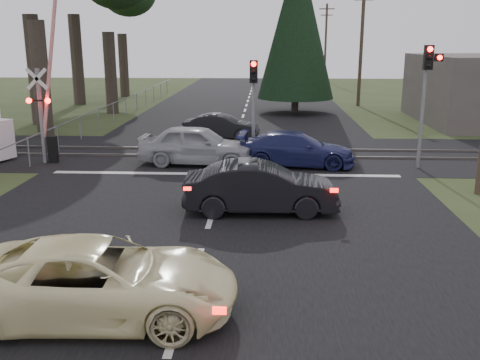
# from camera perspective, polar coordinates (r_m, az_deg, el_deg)

# --- Properties ---
(ground) EXTENTS (120.00, 120.00, 0.00)m
(ground) POSITION_cam_1_polar(r_m,az_deg,el_deg) (12.28, -4.60, -8.76)
(ground) COLOR #2E3B1A
(ground) RESTS_ON ground
(road) EXTENTS (14.00, 100.00, 0.01)m
(road) POSITION_cam_1_polar(r_m,az_deg,el_deg) (21.77, -1.27, 1.78)
(road) COLOR black
(road) RESTS_ON ground
(rail_corridor) EXTENTS (120.00, 8.00, 0.01)m
(rail_corridor) POSITION_cam_1_polar(r_m,az_deg,el_deg) (23.72, -0.93, 2.86)
(rail_corridor) COLOR black
(rail_corridor) RESTS_ON ground
(stop_line) EXTENTS (13.00, 0.35, 0.00)m
(stop_line) POSITION_cam_1_polar(r_m,az_deg,el_deg) (20.02, -1.63, 0.64)
(stop_line) COLOR silver
(stop_line) RESTS_ON ground
(rail_near) EXTENTS (120.00, 0.12, 0.10)m
(rail_near) POSITION_cam_1_polar(r_m,az_deg,el_deg) (22.93, -1.06, 2.56)
(rail_near) COLOR #59544C
(rail_near) RESTS_ON ground
(rail_far) EXTENTS (120.00, 0.12, 0.10)m
(rail_far) POSITION_cam_1_polar(r_m,az_deg,el_deg) (24.49, -0.81, 3.35)
(rail_far) COLOR #59544C
(rail_far) RESTS_ON ground
(crossing_signal) EXTENTS (1.62, 0.38, 6.96)m
(crossing_signal) POSITION_cam_1_polar(r_m,az_deg,el_deg) (22.90, -19.95, 6.76)
(crossing_signal) COLOR slate
(crossing_signal) RESTS_ON ground
(traffic_signal_right) EXTENTS (0.68, 0.48, 4.70)m
(traffic_signal_right) POSITION_cam_1_polar(r_m,az_deg,el_deg) (21.55, 19.33, 9.74)
(traffic_signal_right) COLOR slate
(traffic_signal_right) RESTS_ON ground
(traffic_signal_center) EXTENTS (0.32, 0.48, 4.10)m
(traffic_signal_center) POSITION_cam_1_polar(r_m,az_deg,el_deg) (21.94, 1.46, 9.29)
(traffic_signal_center) COLOR slate
(traffic_signal_center) RESTS_ON ground
(utility_pole_mid) EXTENTS (1.80, 0.26, 9.00)m
(utility_pole_mid) POSITION_cam_1_polar(r_m,az_deg,el_deg) (41.75, 12.83, 14.16)
(utility_pole_mid) COLOR #4C3D2D
(utility_pole_mid) RESTS_ON ground
(utility_pole_far) EXTENTS (1.80, 0.26, 9.00)m
(utility_pole_far) POSITION_cam_1_polar(r_m,az_deg,el_deg) (66.53, 9.13, 14.42)
(utility_pole_far) COLOR #4C3D2D
(utility_pole_far) RESTS_ON ground
(conifer_tree) EXTENTS (5.20, 5.20, 11.00)m
(conifer_tree) POSITION_cam_1_polar(r_m,az_deg,el_deg) (37.23, 6.11, 16.36)
(conifer_tree) COLOR #473D33
(conifer_tree) RESTS_ON ground
(fence_left) EXTENTS (0.10, 36.00, 1.20)m
(fence_left) POSITION_cam_1_polar(r_m,az_deg,el_deg) (35.27, -12.62, 6.42)
(fence_left) COLOR slate
(fence_left) RESTS_ON ground
(cream_coupe) EXTENTS (5.16, 2.56, 1.41)m
(cream_coupe) POSITION_cam_1_polar(r_m,az_deg,el_deg) (10.10, -14.96, -10.27)
(cream_coupe) COLOR #F6EDB1
(cream_coupe) RESTS_ON ground
(dark_hatchback) EXTENTS (4.48, 1.70, 1.46)m
(dark_hatchback) POSITION_cam_1_polar(r_m,az_deg,el_deg) (15.48, 2.21, -0.85)
(dark_hatchback) COLOR black
(dark_hatchback) RESTS_ON ground
(silver_car) EXTENTS (4.81, 2.26, 1.59)m
(silver_car) POSITION_cam_1_polar(r_m,az_deg,el_deg) (21.52, -4.58, 3.73)
(silver_car) COLOR #979A9E
(silver_car) RESTS_ON ground
(blue_sedan) EXTENTS (4.77, 2.29, 1.34)m
(blue_sedan) POSITION_cam_1_polar(r_m,az_deg,el_deg) (21.39, 6.03, 3.29)
(blue_sedan) COLOR #1B1F51
(blue_sedan) RESTS_ON ground
(dark_car_far) EXTENTS (3.92, 1.71, 1.25)m
(dark_car_far) POSITION_cam_1_polar(r_m,az_deg,el_deg) (27.14, -2.01, 5.70)
(dark_car_far) COLOR black
(dark_car_far) RESTS_ON ground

